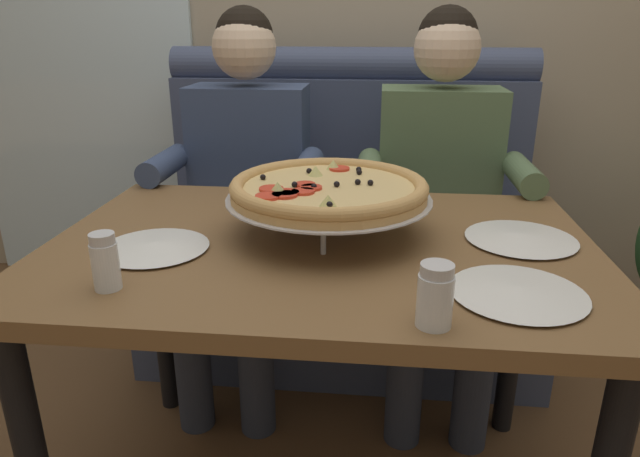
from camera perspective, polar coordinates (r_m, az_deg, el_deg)
booth_bench at (r=2.23m, az=2.46°, el=-1.47°), size 1.45×0.78×1.13m
dining_table at (r=1.32m, az=0.07°, el=-5.16°), size 1.24×0.84×0.75m
diner_left at (r=1.93m, az=-7.69°, el=4.64°), size 0.54×0.64×1.27m
diner_right at (r=1.89m, az=12.03°, el=4.02°), size 0.54×0.64×1.27m
pizza at (r=1.29m, az=0.85°, el=3.96°), size 0.47×0.47×0.14m
shaker_parmesan at (r=0.94m, az=11.56°, el=-7.11°), size 0.06×0.06×0.11m
shaker_pepper_flakes at (r=1.11m, az=-20.89°, el=-3.53°), size 0.05×0.05×0.11m
plate_near_left at (r=1.36m, az=19.69°, el=-0.75°), size 0.25×0.25×0.02m
plate_near_right at (r=1.28m, az=-16.45°, el=-1.62°), size 0.24×0.24×0.02m
plate_far_side at (r=1.09m, az=19.43°, el=-5.90°), size 0.25×0.25×0.02m
patio_chair at (r=3.44m, az=-17.36°, el=7.57°), size 0.43×0.43×0.86m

